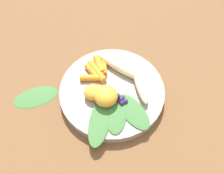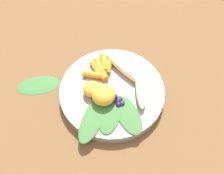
{
  "view_description": "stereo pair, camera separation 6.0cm",
  "coord_description": "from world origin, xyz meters",
  "px_view_note": "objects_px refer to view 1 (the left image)",
  "views": [
    {
      "loc": [
        -0.04,
        -0.32,
        0.54
      ],
      "look_at": [
        0.0,
        0.0,
        0.03
      ],
      "focal_mm": 40.64,
      "sensor_mm": 36.0,
      "label": 1
    },
    {
      "loc": [
        0.02,
        -0.32,
        0.54
      ],
      "look_at": [
        0.0,
        0.0,
        0.03
      ],
      "focal_mm": 40.64,
      "sensor_mm": 36.0,
      "label": 2
    }
  ],
  "objects_px": {
    "banana_peeled_left": "(121,67)",
    "kale_leaf_stray": "(35,97)",
    "bowl": "(112,92)",
    "banana_peeled_right": "(140,80)",
    "orange_segment_near": "(106,96)"
  },
  "relations": [
    {
      "from": "bowl",
      "to": "kale_leaf_stray",
      "type": "relative_size",
      "value": 2.31
    },
    {
      "from": "orange_segment_near",
      "to": "kale_leaf_stray",
      "type": "distance_m",
      "value": 0.18
    },
    {
      "from": "banana_peeled_right",
      "to": "orange_segment_near",
      "type": "bearing_deg",
      "value": 111.63
    },
    {
      "from": "bowl",
      "to": "kale_leaf_stray",
      "type": "height_order",
      "value": "bowl"
    },
    {
      "from": "banana_peeled_left",
      "to": "banana_peeled_right",
      "type": "relative_size",
      "value": 1.0
    },
    {
      "from": "banana_peeled_left",
      "to": "orange_segment_near",
      "type": "bearing_deg",
      "value": 102.84
    },
    {
      "from": "kale_leaf_stray",
      "to": "orange_segment_near",
      "type": "bearing_deg",
      "value": 152.22
    },
    {
      "from": "bowl",
      "to": "orange_segment_near",
      "type": "distance_m",
      "value": 0.05
    },
    {
      "from": "banana_peeled_left",
      "to": "kale_leaf_stray",
      "type": "distance_m",
      "value": 0.22
    },
    {
      "from": "banana_peeled_left",
      "to": "banana_peeled_right",
      "type": "bearing_deg",
      "value": 173.64
    },
    {
      "from": "banana_peeled_right",
      "to": "bowl",
      "type": "bearing_deg",
      "value": 94.98
    },
    {
      "from": "bowl",
      "to": "orange_segment_near",
      "type": "xyz_separation_m",
      "value": [
        -0.02,
        -0.03,
        0.03
      ]
    },
    {
      "from": "bowl",
      "to": "orange_segment_near",
      "type": "bearing_deg",
      "value": -120.9
    },
    {
      "from": "bowl",
      "to": "banana_peeled_right",
      "type": "distance_m",
      "value": 0.07
    },
    {
      "from": "banana_peeled_left",
      "to": "banana_peeled_right",
      "type": "xyz_separation_m",
      "value": [
        0.04,
        -0.04,
        0.0
      ]
    }
  ]
}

